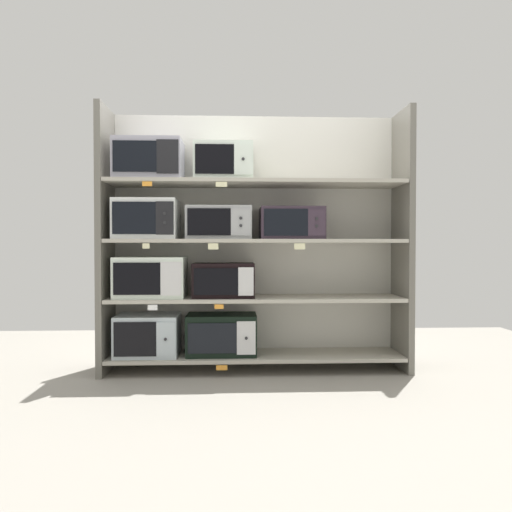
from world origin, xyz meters
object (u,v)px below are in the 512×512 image
(microwave_5, at_px, (219,223))
(microwave_6, at_px, (291,223))
(microwave_1, at_px, (222,334))
(microwave_0, at_px, (148,335))
(microwave_7, at_px, (149,161))
(microwave_4, at_px, (147,219))
(microwave_8, at_px, (224,163))
(microwave_3, at_px, (224,280))
(microwave_2, at_px, (151,277))

(microwave_5, distance_m, microwave_6, 0.60)
(microwave_1, distance_m, microwave_5, 0.93)
(microwave_0, distance_m, microwave_7, 1.44)
(microwave_5, bearing_deg, microwave_4, 179.99)
(microwave_1, xyz_separation_m, microwave_8, (0.02, -0.00, 1.42))
(microwave_3, relative_size, microwave_6, 0.97)
(microwave_1, relative_size, microwave_2, 1.02)
(microwave_3, bearing_deg, microwave_0, -179.98)
(microwave_0, height_order, microwave_4, microwave_4)
(microwave_3, xyz_separation_m, microwave_6, (0.56, -0.00, 0.47))
(microwave_4, distance_m, microwave_5, 0.59)
(microwave_2, xyz_separation_m, microwave_3, (0.60, -0.00, -0.03))
(microwave_5, bearing_deg, microwave_7, 179.97)
(microwave_2, relative_size, microwave_6, 1.09)
(microwave_0, xyz_separation_m, microwave_8, (0.63, 0.00, 1.42))
(microwave_7, xyz_separation_m, microwave_8, (0.61, -0.00, -0.01))
(microwave_0, distance_m, microwave_3, 0.77)
(microwave_6, height_order, microwave_7, microwave_7)
(microwave_4, relative_size, microwave_8, 1.05)
(microwave_1, relative_size, microwave_4, 1.14)
(microwave_6, bearing_deg, microwave_5, 179.99)
(microwave_0, relative_size, microwave_1, 0.88)
(microwave_1, distance_m, microwave_6, 1.09)
(microwave_0, bearing_deg, microwave_2, 0.46)
(microwave_4, height_order, microwave_6, microwave_4)
(microwave_0, relative_size, microwave_8, 1.06)
(microwave_1, height_order, microwave_2, microwave_2)
(microwave_5, distance_m, microwave_7, 0.77)
(microwave_1, bearing_deg, microwave_6, -0.04)
(microwave_5, bearing_deg, microwave_0, -180.00)
(microwave_4, xyz_separation_m, microwave_5, (0.59, -0.00, -0.03))
(microwave_2, bearing_deg, microwave_4, -179.76)
(microwave_4, bearing_deg, microwave_2, 0.24)
(microwave_3, height_order, microwave_4, microwave_4)
(microwave_1, height_order, microwave_7, microwave_7)
(microwave_5, bearing_deg, microwave_1, 0.82)
(microwave_8, bearing_deg, microwave_2, 180.00)
(microwave_1, bearing_deg, microwave_2, -179.99)
(microwave_3, relative_size, microwave_8, 1.05)
(microwave_5, bearing_deg, microwave_2, 179.98)
(microwave_5, height_order, microwave_8, microwave_8)
(microwave_8, bearing_deg, microwave_5, -179.78)
(microwave_4, xyz_separation_m, microwave_7, (0.02, 0.00, 0.48))
(microwave_1, height_order, microwave_6, microwave_6)
(microwave_4, xyz_separation_m, microwave_6, (1.19, -0.00, -0.03))
(microwave_5, height_order, microwave_7, microwave_7)
(microwave_6, bearing_deg, microwave_2, 179.99)
(microwave_7, distance_m, microwave_8, 0.61)
(microwave_7, bearing_deg, microwave_8, -0.01)
(microwave_1, xyz_separation_m, microwave_2, (-0.58, -0.00, 0.48))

